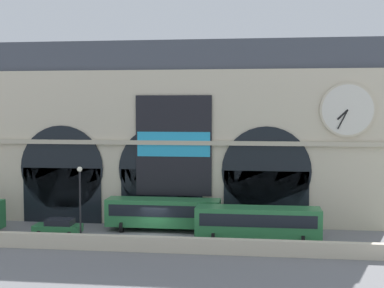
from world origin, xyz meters
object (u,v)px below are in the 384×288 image
at_px(bus_center, 163,213).
at_px(street_lamp_quayside, 80,196).
at_px(car_midwest, 58,227).
at_px(bus_mideast, 258,222).

relative_size(bus_center, street_lamp_quayside, 1.59).
xyz_separation_m(bus_center, street_lamp_quayside, (-5.97, -6.66, 2.63)).
bearing_deg(car_midwest, bus_center, 17.82).
bearing_deg(bus_center, car_midwest, -162.18).
bearing_deg(car_midwest, bus_mideast, -0.51).
bearing_deg(bus_center, bus_mideast, -19.36).
xyz_separation_m(car_midwest, street_lamp_quayside, (3.42, -3.64, 3.61)).
distance_m(car_midwest, bus_mideast, 18.49).
distance_m(bus_mideast, street_lamp_quayside, 15.65).
bearing_deg(street_lamp_quayside, bus_center, 48.12).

